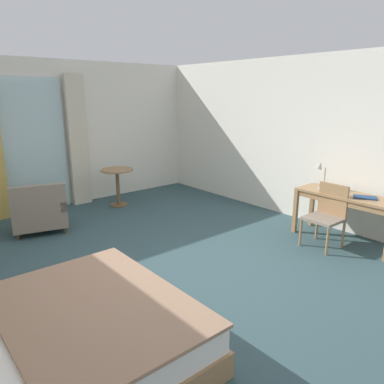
% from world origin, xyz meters
% --- Properties ---
extents(ground, '(6.50, 7.88, 0.10)m').
position_xyz_m(ground, '(0.00, 0.00, -0.05)').
color(ground, '#334C51').
extents(wall_back, '(6.10, 0.12, 2.75)m').
position_xyz_m(wall_back, '(0.00, 3.68, 1.37)').
color(wall_back, white).
rests_on(wall_back, ground).
extents(wall_right, '(0.12, 7.48, 2.75)m').
position_xyz_m(wall_right, '(2.99, 0.00, 1.37)').
color(wall_right, white).
rests_on(wall_right, ground).
extents(balcony_glass_door, '(1.19, 0.02, 2.42)m').
position_xyz_m(balcony_glass_door, '(-0.41, 3.60, 1.21)').
color(balcony_glass_door, silver).
rests_on(balcony_glass_door, ground).
extents(curtain_panel_right, '(0.36, 0.10, 2.48)m').
position_xyz_m(curtain_panel_right, '(0.40, 3.50, 1.24)').
color(curtain_panel_right, beige).
rests_on(curtain_panel_right, ground).
extents(bed, '(2.13, 1.89, 1.07)m').
position_xyz_m(bed, '(-1.82, -0.80, 0.26)').
color(bed, '#9E754C').
rests_on(bed, ground).
extents(writing_desk, '(0.53, 1.47, 0.72)m').
position_xyz_m(writing_desk, '(2.53, -0.90, 0.63)').
color(writing_desk, '#9E754C').
rests_on(writing_desk, ground).
extents(desk_chair, '(0.46, 0.48, 0.90)m').
position_xyz_m(desk_chair, '(2.19, -0.79, 0.49)').
color(desk_chair, gray).
rests_on(desk_chair, ground).
extents(desk_lamp, '(0.24, 0.20, 0.45)m').
position_xyz_m(desk_lamp, '(2.48, -0.46, 1.00)').
color(desk_lamp, '#B7B2A8').
rests_on(desk_lamp, writing_desk).
extents(closed_book, '(0.31, 0.36, 0.02)m').
position_xyz_m(closed_book, '(2.52, -1.14, 0.74)').
color(closed_book, navy).
rests_on(closed_book, writing_desk).
extents(armchair_by_window, '(0.96, 0.90, 0.81)m').
position_xyz_m(armchair_by_window, '(-0.78, 2.43, 0.32)').
color(armchair_by_window, gray).
rests_on(armchair_by_window, ground).
extents(round_cafe_table, '(0.62, 0.62, 0.73)m').
position_xyz_m(round_cafe_table, '(0.88, 2.89, 0.53)').
color(round_cafe_table, '#9E754C').
rests_on(round_cafe_table, ground).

